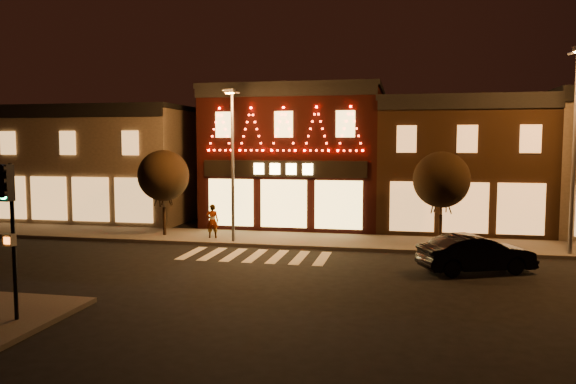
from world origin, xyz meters
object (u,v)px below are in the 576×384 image
(streetlamp_mid, at_px, (232,154))
(pedestrian, at_px, (212,221))
(traffic_signal_near, at_px, (9,211))
(dark_sedan, at_px, (476,254))

(streetlamp_mid, xyz_separation_m, pedestrian, (-1.38, 0.93, -3.45))
(traffic_signal_near, height_order, streetlamp_mid, streetlamp_mid)
(traffic_signal_near, relative_size, dark_sedan, 0.98)
(traffic_signal_near, distance_m, pedestrian, 14.06)
(traffic_signal_near, distance_m, dark_sedan, 16.30)
(dark_sedan, bearing_deg, traffic_signal_near, 103.53)
(streetlamp_mid, bearing_deg, dark_sedan, -4.84)
(streetlamp_mid, height_order, pedestrian, streetlamp_mid)
(traffic_signal_near, bearing_deg, streetlamp_mid, 86.30)
(pedestrian, bearing_deg, traffic_signal_near, 72.11)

